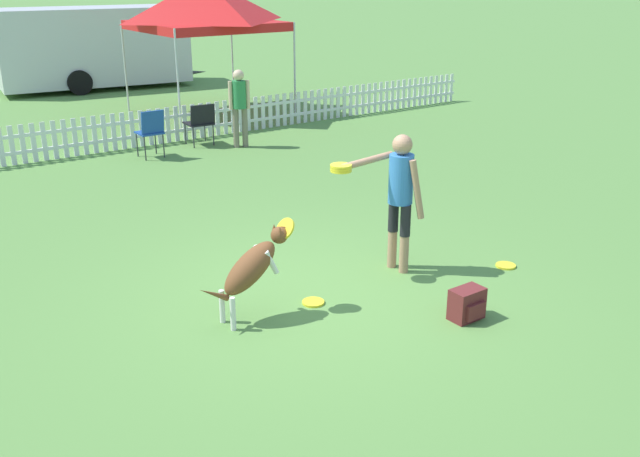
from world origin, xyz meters
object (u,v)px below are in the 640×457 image
object	(u,v)px
frisbee_near_handler	(506,266)
canopy_tent_main	(205,4)
equipment_trailer	(92,46)
backpack_on_grass	(467,304)
frisbee_near_dog	(313,302)
folding_chair_blue_left	(200,121)
leaping_dog	(252,266)
spectator_standing	(239,101)
handler_person	(397,187)
folding_chair_center	(151,129)

from	to	relation	value
frisbee_near_handler	canopy_tent_main	distance (m)	10.88
equipment_trailer	backpack_on_grass	bearing A→B (deg)	-89.76
frisbee_near_dog	folding_chair_blue_left	xyz separation A→B (m)	(2.30, 7.10, 0.49)
backpack_on_grass	leaping_dog	bearing A→B (deg)	143.28
backpack_on_grass	spectator_standing	size ratio (longest dim) A/B	0.23
leaping_dog	folding_chair_blue_left	xyz separation A→B (m)	(2.97, 7.01, -0.07)
frisbee_near_handler	folding_chair_blue_left	bearing A→B (deg)	91.04
handler_person	backpack_on_grass	size ratio (longest dim) A/B	4.66
leaping_dog	folding_chair_center	xyz separation A→B (m)	(1.78, 6.64, -0.02)
handler_person	spectator_standing	xyz separation A→B (m)	(1.59, 6.37, -0.11)
handler_person	folding_chair_center	xyz separation A→B (m)	(-0.18, 6.57, -0.47)
frisbee_near_dog	spectator_standing	world-z (taller)	spectator_standing
frisbee_near_handler	equipment_trailer	size ratio (longest dim) A/B	0.04
folding_chair_blue_left	equipment_trailer	xyz separation A→B (m)	(0.78, 8.27, 0.70)
spectator_standing	folding_chair_blue_left	bearing A→B (deg)	-25.51
backpack_on_grass	canopy_tent_main	world-z (taller)	canopy_tent_main
folding_chair_blue_left	frisbee_near_dog	bearing A→B (deg)	75.86
folding_chair_center	canopy_tent_main	distance (m)	4.73
leaping_dog	equipment_trailer	xyz separation A→B (m)	(3.75, 15.28, 0.64)
canopy_tent_main	spectator_standing	bearing A→B (deg)	-107.95
frisbee_near_dog	folding_chair_center	size ratio (longest dim) A/B	0.26
canopy_tent_main	spectator_standing	size ratio (longest dim) A/B	2.06
handler_person	frisbee_near_handler	bearing A→B (deg)	-123.54
folding_chair_center	equipment_trailer	bearing A→B (deg)	-103.23
folding_chair_blue_left	spectator_standing	xyz separation A→B (m)	(0.58, -0.57, 0.40)
leaping_dog	backpack_on_grass	distance (m)	2.20
handler_person	equipment_trailer	world-z (taller)	equipment_trailer
frisbee_near_handler	frisbee_near_dog	distance (m)	2.49
folding_chair_center	equipment_trailer	size ratio (longest dim) A/B	0.15
folding_chair_blue_left	canopy_tent_main	distance (m)	3.87
handler_person	canopy_tent_main	distance (m)	10.24
spectator_standing	frisbee_near_handler	bearing A→B (deg)	105.45
frisbee_near_dog	backpack_on_grass	size ratio (longest dim) A/B	0.68
handler_person	canopy_tent_main	xyz separation A→B (m)	(2.69, 9.76, 1.52)
folding_chair_blue_left	folding_chair_center	bearing A→B (deg)	20.87
handler_person	leaping_dog	distance (m)	2.01
handler_person	frisbee_near_handler	size ratio (longest dim) A/B	6.81
frisbee_near_dog	frisbee_near_handler	bearing A→B (deg)	-12.49
frisbee_near_dog	canopy_tent_main	size ratio (longest dim) A/B	0.08
frisbee_near_dog	backpack_on_grass	xyz separation A→B (m)	(1.06, -1.20, 0.15)
spectator_standing	frisbee_near_dog	bearing A→B (deg)	85.26
folding_chair_center	handler_person	bearing A→B (deg)	91.24
folding_chair_center	equipment_trailer	distance (m)	8.89
frisbee_near_handler	backpack_on_grass	distance (m)	1.53
frisbee_near_dog	spectator_standing	distance (m)	7.19
frisbee_near_dog	canopy_tent_main	world-z (taller)	canopy_tent_main
handler_person	folding_chair_center	bearing A→B (deg)	-0.28
leaping_dog	backpack_on_grass	bearing A→B (deg)	51.40
frisbee_near_handler	backpack_on_grass	world-z (taller)	backpack_on_grass
handler_person	leaping_dog	world-z (taller)	handler_person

